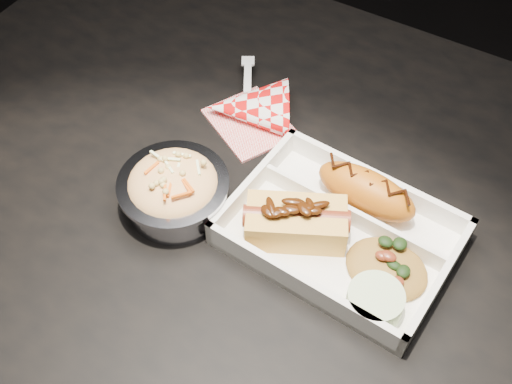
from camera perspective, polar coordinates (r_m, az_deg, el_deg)
dining_table at (r=0.85m, az=4.05°, el=-5.52°), size 1.20×0.80×0.75m
food_tray at (r=0.75m, az=7.53°, el=-3.78°), size 0.26×0.20×0.04m
fried_pastry at (r=0.76m, az=9.77°, el=0.07°), size 0.13×0.06×0.05m
hotdog at (r=0.72m, az=3.59°, el=-2.57°), size 0.13×0.10×0.06m
fried_rice_mound at (r=0.72m, az=11.67°, el=-6.21°), size 0.10×0.08×0.03m
cupcake_liner at (r=0.69m, az=10.50°, el=-9.58°), size 0.06×0.06×0.03m
foil_coleslaw_cup at (r=0.76m, az=-7.33°, el=0.29°), size 0.13×0.13×0.07m
napkin_fork at (r=0.86m, az=-0.79°, el=7.49°), size 0.15×0.17×0.10m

